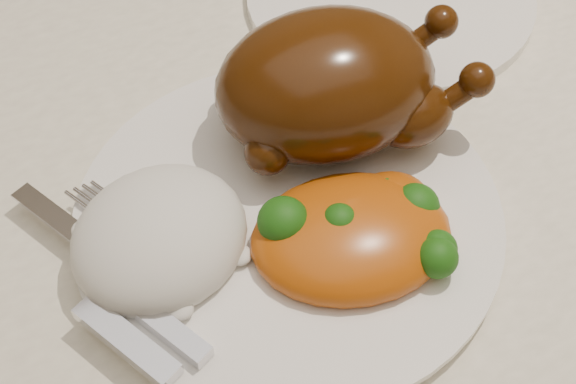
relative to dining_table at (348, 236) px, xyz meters
name	(u,v)px	position (x,y,z in m)	size (l,w,h in m)	color
dining_table	(348,236)	(0.00, 0.00, 0.00)	(1.60, 0.90, 0.76)	brown
tablecloth	(354,178)	(0.00, 0.00, 0.07)	(1.73, 1.03, 0.18)	white
dinner_plate	(288,217)	(-0.07, -0.03, 0.11)	(0.27, 0.27, 0.01)	white
roast_chicken	(332,84)	(-0.01, 0.02, 0.16)	(0.19, 0.14, 0.09)	#432007
rice_mound	(160,238)	(-0.15, -0.02, 0.13)	(0.14, 0.14, 0.06)	white
mac_and_cheese	(360,232)	(-0.04, -0.08, 0.13)	(0.15, 0.13, 0.05)	#C1500C
cutlery	(125,297)	(-0.19, -0.05, 0.12)	(0.07, 0.18, 0.01)	silver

